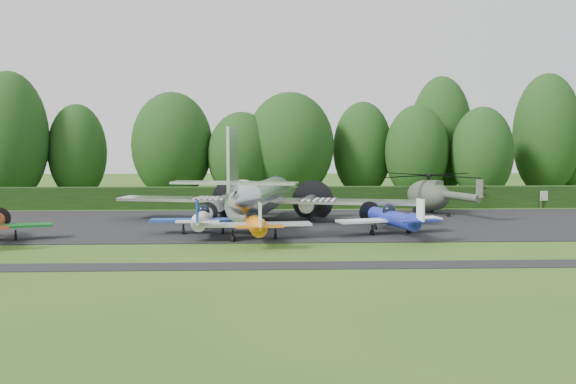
{
  "coord_description": "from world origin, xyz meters",
  "views": [
    {
      "loc": [
        1.2,
        -38.16,
        6.5
      ],
      "look_at": [
        3.08,
        9.3,
        2.5
      ],
      "focal_mm": 40.0,
      "sensor_mm": 36.0,
      "label": 1
    }
  ],
  "objects_px": {
    "light_plane_blue": "(393,218)",
    "light_plane_orange": "(255,223)",
    "light_plane_white": "(203,218)",
    "sign_board": "(553,196)",
    "helicopter": "(429,192)",
    "transport_plane": "(262,197)"
  },
  "relations": [
    {
      "from": "light_plane_white",
      "to": "helicopter",
      "type": "xyz_separation_m",
      "value": [
        18.32,
        11.67,
        0.69
      ]
    },
    {
      "from": "transport_plane",
      "to": "helicopter",
      "type": "height_order",
      "value": "transport_plane"
    },
    {
      "from": "light_plane_white",
      "to": "helicopter",
      "type": "relative_size",
      "value": 0.61
    },
    {
      "from": "light_plane_white",
      "to": "light_plane_blue",
      "type": "relative_size",
      "value": 0.97
    },
    {
      "from": "light_plane_blue",
      "to": "light_plane_white",
      "type": "bearing_deg",
      "value": -167.25
    },
    {
      "from": "transport_plane",
      "to": "sign_board",
      "type": "height_order",
      "value": "transport_plane"
    },
    {
      "from": "light_plane_white",
      "to": "light_plane_blue",
      "type": "height_order",
      "value": "light_plane_blue"
    },
    {
      "from": "light_plane_white",
      "to": "sign_board",
      "type": "xyz_separation_m",
      "value": [
        31.13,
        15.79,
        -0.06
      ]
    },
    {
      "from": "light_plane_white",
      "to": "light_plane_blue",
      "type": "bearing_deg",
      "value": -2.91
    },
    {
      "from": "helicopter",
      "to": "sign_board",
      "type": "bearing_deg",
      "value": 37.95
    },
    {
      "from": "light_plane_blue",
      "to": "light_plane_orange",
      "type": "bearing_deg",
      "value": -152.41
    },
    {
      "from": "helicopter",
      "to": "sign_board",
      "type": "xyz_separation_m",
      "value": [
        12.81,
        4.12,
        -0.75
      ]
    },
    {
      "from": "helicopter",
      "to": "sign_board",
      "type": "height_order",
      "value": "helicopter"
    },
    {
      "from": "light_plane_blue",
      "to": "sign_board",
      "type": "distance_m",
      "value": 24.68
    },
    {
      "from": "light_plane_orange",
      "to": "light_plane_blue",
      "type": "bearing_deg",
      "value": 17.72
    },
    {
      "from": "light_plane_blue",
      "to": "helicopter",
      "type": "bearing_deg",
      "value": 81.24
    },
    {
      "from": "light_plane_orange",
      "to": "helicopter",
      "type": "relative_size",
      "value": 0.62
    },
    {
      "from": "helicopter",
      "to": "sign_board",
      "type": "distance_m",
      "value": 13.48
    },
    {
      "from": "light_plane_white",
      "to": "sign_board",
      "type": "relative_size",
      "value": 2.64
    },
    {
      "from": "sign_board",
      "to": "transport_plane",
      "type": "bearing_deg",
      "value": -141.31
    },
    {
      "from": "transport_plane",
      "to": "light_plane_orange",
      "type": "distance_m",
      "value": 7.9
    },
    {
      "from": "light_plane_blue",
      "to": "sign_board",
      "type": "relative_size",
      "value": 2.72
    }
  ]
}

